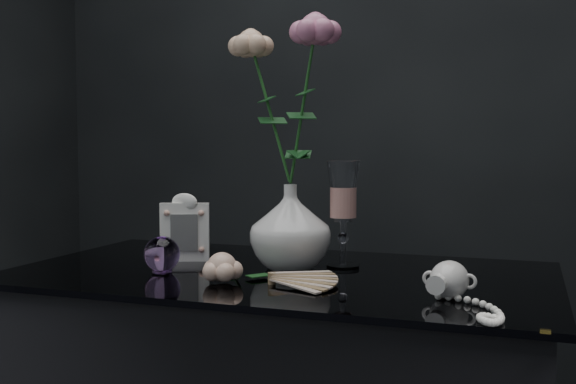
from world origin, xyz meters
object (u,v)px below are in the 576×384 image
at_px(loose_rose, 222,268).
at_px(pearl_jar, 449,278).
at_px(picture_frame, 185,227).
at_px(wine_glass, 343,215).
at_px(vase, 290,227).
at_px(paperweight, 162,254).

relative_size(loose_rose, pearl_jar, 0.72).
bearing_deg(picture_frame, loose_rose, -66.68).
distance_m(picture_frame, pearl_jar, 0.60).
xyz_separation_m(wine_glass, picture_frame, (-0.34, -0.04, -0.04)).
bearing_deg(wine_glass, vase, -155.76).
distance_m(wine_glass, picture_frame, 0.34).
bearing_deg(loose_rose, pearl_jar, -20.24).
height_order(vase, picture_frame, vase).
bearing_deg(paperweight, loose_rose, -19.44).
distance_m(paperweight, loose_rose, 0.16).
bearing_deg(pearl_jar, vase, 158.88).
distance_m(wine_glass, pearl_jar, 0.32).
relative_size(paperweight, pearl_jar, 0.31).
height_order(wine_glass, picture_frame, wine_glass).
bearing_deg(loose_rose, wine_glass, 29.79).
bearing_deg(wine_glass, loose_rose, -127.75).
height_order(wine_glass, pearl_jar, wine_glass).
relative_size(wine_glass, paperweight, 3.06).
height_order(vase, pearl_jar, vase).
xyz_separation_m(wine_glass, loose_rose, (-0.17, -0.22, -0.08)).
bearing_deg(vase, picture_frame, 178.07).
relative_size(picture_frame, pearl_jar, 0.65).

